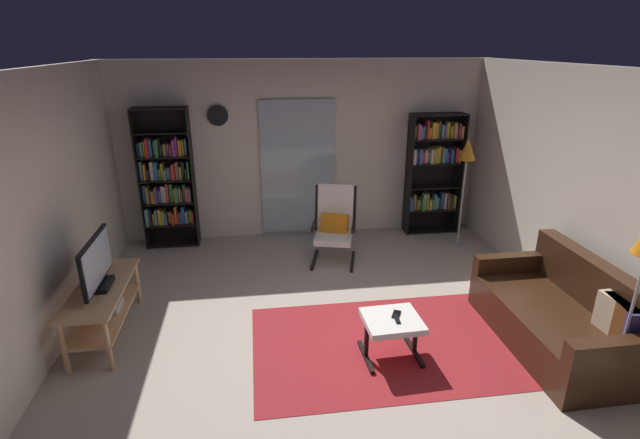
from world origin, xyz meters
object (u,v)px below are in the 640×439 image
television (97,265)px  leather_sofa (564,318)px  wall_clock (218,115)px  bookshelf_near_sofa (433,168)px  lounge_armchair (335,222)px  bookshelf_near_tv (167,181)px  cell_phone (396,314)px  tv_remote (397,319)px  ottoman (392,325)px  floor_lamp_by_shelf (467,157)px  tv_stand (104,303)px

television → leather_sofa: 4.56m
leather_sofa → wall_clock: 4.94m
bookshelf_near_sofa → lounge_armchair: bookshelf_near_sofa is taller
bookshelf_near_tv → cell_phone: (2.49, -3.01, -0.55)m
bookshelf_near_tv → lounge_armchair: size_ratio=1.95×
lounge_armchair → cell_phone: (0.22, -2.17, -0.11)m
tv_remote → cell_phone: size_ratio=1.03×
television → tv_remote: television is taller
television → cell_phone: (2.81, -0.71, -0.36)m
ottoman → wall_clock: (-1.67, 3.20, 1.50)m
bookshelf_near_sofa → bookshelf_near_tv: bearing=179.9°
bookshelf_near_tv → lounge_armchair: (2.28, -0.84, -0.44)m
lounge_armchair → ottoman: bearing=-85.8°
cell_phone → floor_lamp_by_shelf: 3.06m
tv_stand → leather_sofa: (4.47, -0.83, -0.05)m
leather_sofa → cell_phone: bearing=176.2°
floor_lamp_by_shelf → bookshelf_near_tv: bearing=171.6°
television → leather_sofa: size_ratio=0.47×
bookshelf_near_tv → tv_remote: size_ratio=13.84×
ottoman → tv_remote: (0.03, -0.03, 0.08)m
lounge_armchair → bookshelf_near_tv: bearing=159.6°
leather_sofa → lounge_armchair: lounge_armchair is taller
cell_phone → tv_stand: bearing=-167.9°
tv_stand → bookshelf_near_tv: size_ratio=0.65×
tv_stand → bookshelf_near_tv: (0.32, 2.29, 0.62)m
tv_remote → ottoman: bearing=143.8°
tv_stand → tv_remote: 2.91m
television → cell_phone: bearing=-14.2°
leather_sofa → ottoman: leather_sofa is taller
television → bookshelf_near_tv: (0.32, 2.30, 0.19)m
leather_sofa → floor_lamp_by_shelf: floor_lamp_by_shelf is taller
ottoman → tv_remote: 0.09m
tv_remote → bookshelf_near_sofa: bearing=68.4°
tv_stand → cell_phone: (2.82, -0.72, 0.07)m
ottoman → floor_lamp_by_shelf: size_ratio=0.34×
bookshelf_near_sofa → cell_phone: 3.39m
tv_stand → floor_lamp_by_shelf: floor_lamp_by_shelf is taller
bookshelf_near_sofa → floor_lamp_by_shelf: 0.72m
leather_sofa → ottoman: 1.71m
leather_sofa → tv_remote: leather_sofa is taller
tv_stand → lounge_armchair: (2.60, 1.45, 0.18)m
tv_stand → ottoman: (2.76, -0.77, -0.01)m
lounge_armchair → tv_remote: 2.26m
tv_stand → leather_sofa: 4.54m
tv_stand → leather_sofa: leather_sofa is taller
television → wall_clock: size_ratio=2.87×
cell_phone → wall_clock: (-1.72, 3.15, 1.43)m
tv_stand → television: television is taller
television → lounge_armchair: 2.99m
television → lounge_armchair: bearing=29.3°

